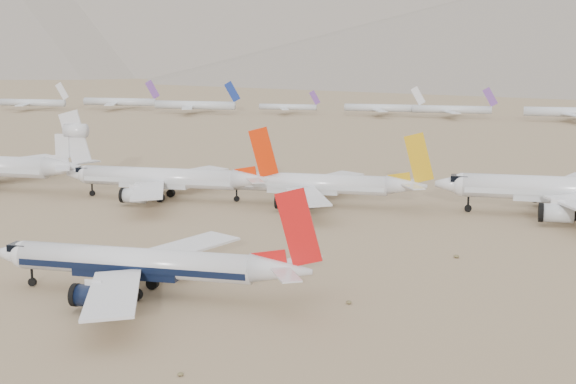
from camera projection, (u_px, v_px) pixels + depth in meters
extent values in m
plane|color=olive|center=(182.00, 295.00, 116.73)|extent=(7000.00, 7000.00, 0.00)
cylinder|color=silver|center=(134.00, 262.00, 116.14)|extent=(35.63, 4.21, 4.21)
cube|color=black|center=(134.00, 265.00, 116.24)|extent=(34.92, 4.27, 0.95)
sphere|color=silver|center=(25.00, 255.00, 120.35)|extent=(4.21, 4.21, 4.21)
cube|color=black|center=(20.00, 247.00, 120.30)|extent=(2.95, 2.74, 1.05)
cone|color=silver|center=(281.00, 270.00, 110.88)|extent=(8.91, 4.21, 4.21)
cube|color=silver|center=(113.00, 293.00, 103.68)|extent=(13.76, 21.69, 0.66)
cube|color=silver|center=(286.00, 275.00, 106.47)|extent=(5.66, 7.40, 0.25)
cylinder|color=black|center=(94.00, 296.00, 108.71)|extent=(4.95, 3.03, 3.03)
cube|color=silver|center=(183.00, 248.00, 127.56)|extent=(13.76, 21.69, 0.66)
cube|color=silver|center=(300.00, 259.00, 114.29)|extent=(5.66, 7.40, 0.25)
cylinder|color=black|center=(147.00, 263.00, 125.44)|extent=(4.95, 3.03, 3.03)
cube|color=red|center=(298.00, 227.00, 109.21)|extent=(6.75, 0.34, 11.13)
cylinder|color=black|center=(32.00, 282.00, 120.85)|extent=(1.26, 0.53, 1.26)
cylinder|color=black|center=(136.00, 295.00, 113.67)|extent=(1.77, 1.05, 1.77)
cylinder|color=black|center=(153.00, 283.00, 119.31)|extent=(1.77, 1.05, 1.77)
cylinder|color=silver|center=(567.00, 189.00, 170.09)|extent=(43.13, 5.23, 5.23)
cube|color=silver|center=(566.00, 192.00, 170.21)|extent=(42.27, 5.31, 1.18)
sphere|color=silver|center=(463.00, 185.00, 175.19)|extent=(5.23, 5.23, 5.23)
cube|color=black|center=(459.00, 178.00, 175.12)|extent=(3.66, 3.40, 1.31)
cylinder|color=silver|center=(558.00, 213.00, 161.05)|extent=(5.99, 3.76, 3.76)
cube|color=silver|center=(575.00, 182.00, 183.98)|extent=(16.66, 26.25, 0.81)
cylinder|color=silver|center=(550.00, 195.00, 181.43)|extent=(5.99, 3.76, 3.76)
cylinder|color=black|center=(468.00, 208.00, 175.80)|extent=(1.57, 0.65, 1.57)
cylinder|color=black|center=(576.00, 215.00, 167.04)|extent=(2.20, 1.31, 2.20)
cylinder|color=black|center=(572.00, 209.00, 174.03)|extent=(2.20, 1.31, 2.20)
cylinder|color=silver|center=(308.00, 183.00, 182.89)|extent=(36.34, 4.42, 4.42)
cube|color=silver|center=(308.00, 185.00, 182.99)|extent=(35.61, 4.48, 0.99)
sphere|color=silver|center=(232.00, 180.00, 187.19)|extent=(4.42, 4.42, 4.42)
cube|color=black|center=(229.00, 175.00, 187.13)|extent=(3.09, 2.87, 1.10)
cone|color=silver|center=(407.00, 186.00, 177.53)|extent=(9.08, 4.42, 4.42)
cube|color=silver|center=(308.00, 197.00, 170.13)|extent=(14.03, 22.12, 0.68)
cube|color=silver|center=(413.00, 187.00, 173.00)|extent=(5.77, 7.54, 0.26)
cylinder|color=silver|center=(290.00, 202.00, 175.27)|extent=(5.05, 3.18, 3.18)
cube|color=silver|center=(330.00, 178.00, 194.61)|extent=(14.03, 22.12, 0.68)
cube|color=silver|center=(416.00, 180.00, 181.02)|extent=(5.77, 7.54, 0.26)
cylinder|color=silver|center=(308.00, 188.00, 192.45)|extent=(5.05, 3.18, 3.18)
cube|color=gold|center=(419.00, 158.00, 175.82)|extent=(6.89, 0.35, 11.35)
cylinder|color=black|center=(237.00, 199.00, 187.71)|extent=(1.32, 0.55, 1.32)
cylinder|color=black|center=(311.00, 204.00, 180.32)|extent=(1.85, 1.10, 1.85)
cylinder|color=black|center=(317.00, 199.00, 186.22)|extent=(1.85, 1.10, 1.85)
cylinder|color=silver|center=(159.00, 177.00, 189.84)|extent=(37.44, 4.58, 4.58)
cube|color=silver|center=(159.00, 180.00, 189.94)|extent=(36.69, 4.64, 1.03)
sphere|color=silver|center=(87.00, 174.00, 194.26)|extent=(4.58, 4.58, 4.58)
cube|color=black|center=(84.00, 169.00, 194.20)|extent=(3.20, 2.97, 1.14)
cone|color=silver|center=(253.00, 180.00, 184.31)|extent=(9.36, 4.58, 4.58)
cube|color=silver|center=(148.00, 191.00, 176.68)|extent=(14.46, 22.79, 0.71)
cube|color=silver|center=(255.00, 181.00, 179.65)|extent=(5.94, 7.77, 0.27)
cylinder|color=silver|center=(135.00, 196.00, 181.97)|extent=(5.20, 3.29, 3.29)
cube|color=silver|center=(190.00, 173.00, 201.92)|extent=(14.46, 22.79, 0.71)
cube|color=silver|center=(265.00, 175.00, 187.91)|extent=(5.94, 7.77, 0.27)
cylinder|color=silver|center=(166.00, 183.00, 199.70)|extent=(5.20, 3.29, 3.29)
cube|color=red|center=(263.00, 152.00, 182.55)|extent=(7.10, 0.37, 11.69)
cylinder|color=black|center=(92.00, 193.00, 194.80)|extent=(1.37, 0.57, 1.37)
cylinder|color=black|center=(160.00, 198.00, 187.17)|extent=(1.92, 1.14, 1.92)
cylinder|color=black|center=(171.00, 193.00, 193.29)|extent=(1.92, 1.14, 1.92)
cone|color=silver|center=(65.00, 167.00, 197.74)|extent=(10.93, 5.24, 5.24)
cube|color=silver|center=(63.00, 168.00, 192.31)|extent=(6.94, 9.08, 0.31)
cube|color=silver|center=(16.00, 161.00, 218.25)|extent=(16.89, 26.61, 0.82)
cube|color=silver|center=(83.00, 162.00, 201.94)|extent=(6.94, 9.08, 0.31)
cube|color=silver|center=(75.00, 137.00, 195.69)|extent=(8.29, 0.42, 13.66)
cylinder|color=silver|center=(76.00, 131.00, 195.32)|extent=(5.47, 3.39, 3.39)
cylinder|color=silver|center=(32.00, 103.00, 465.02)|extent=(41.25, 4.08, 4.08)
cube|color=silver|center=(62.00, 91.00, 459.22)|extent=(8.22, 0.41, 10.35)
cube|color=silver|center=(22.00, 105.00, 454.93)|extent=(10.87, 18.99, 0.41)
cube|color=silver|center=(42.00, 103.00, 475.33)|extent=(10.87, 18.99, 0.41)
cylinder|color=silver|center=(119.00, 102.00, 469.89)|extent=(44.65, 4.41, 4.41)
cube|color=#6C3D90|center=(152.00, 89.00, 463.61)|extent=(8.89, 0.44, 11.20)
cube|color=silver|center=(111.00, 104.00, 458.97)|extent=(11.76, 20.55, 0.44)
cube|color=silver|center=(128.00, 102.00, 481.05)|extent=(11.76, 20.55, 0.44)
cylinder|color=silver|center=(195.00, 105.00, 441.08)|extent=(46.01, 4.55, 4.55)
cube|color=navy|center=(232.00, 92.00, 434.61)|extent=(9.16, 0.45, 11.54)
cube|color=silver|center=(187.00, 108.00, 429.82)|extent=(12.12, 21.18, 0.45)
cube|color=silver|center=(202.00, 105.00, 452.58)|extent=(12.12, 21.18, 0.45)
cylinder|color=silver|center=(288.00, 107.00, 437.13)|extent=(31.91, 3.15, 3.15)
cube|color=#6C3D90|center=(315.00, 98.00, 432.64)|extent=(6.35, 0.32, 8.00)
cube|color=silver|center=(284.00, 109.00, 429.33)|extent=(8.41, 14.69, 0.32)
cube|color=silver|center=(291.00, 107.00, 445.11)|extent=(8.41, 14.69, 0.32)
cylinder|color=silver|center=(382.00, 108.00, 424.75)|extent=(39.98, 3.95, 3.95)
cube|color=silver|center=(418.00, 96.00, 419.12)|extent=(7.96, 0.40, 10.03)
cube|color=silver|center=(379.00, 110.00, 414.96)|extent=(10.53, 18.41, 0.40)
cube|color=silver|center=(384.00, 108.00, 434.74)|extent=(10.53, 18.41, 0.40)
cylinder|color=silver|center=(452.00, 109.00, 413.83)|extent=(40.32, 3.98, 3.98)
cube|color=#6C3D90|center=(490.00, 97.00, 408.16)|extent=(8.03, 0.40, 10.11)
cube|color=silver|center=(451.00, 112.00, 403.97)|extent=(10.62, 18.56, 0.40)
cube|color=silver|center=(453.00, 109.00, 423.91)|extent=(10.62, 18.56, 0.40)
cylinder|color=silver|center=(574.00, 112.00, 391.61)|extent=(47.61, 4.70, 4.70)
cube|color=silver|center=(572.00, 112.00, 403.51)|extent=(12.54, 21.92, 0.47)
cone|color=slate|center=(28.00, 41.00, 1324.89)|extent=(855.00, 855.00, 95.00)
cone|color=slate|center=(570.00, 24.00, 1120.00)|extent=(1260.00, 1260.00, 140.00)
ellipsoid|color=brown|center=(46.00, 256.00, 137.62)|extent=(0.98, 0.98, 0.54)
ellipsoid|color=brown|center=(180.00, 374.00, 87.69)|extent=(0.70, 0.70, 0.39)
ellipsoid|color=brown|center=(349.00, 302.00, 112.44)|extent=(0.84, 0.84, 0.46)
ellipsoid|color=brown|center=(456.00, 256.00, 137.19)|extent=(0.98, 0.98, 0.54)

